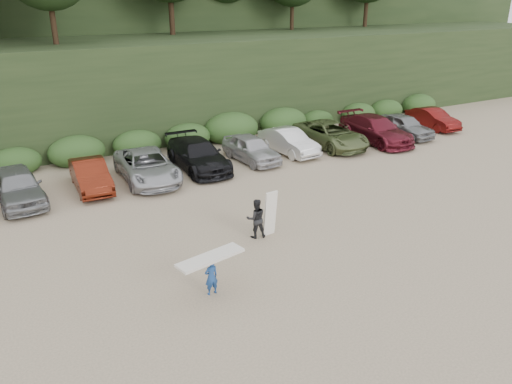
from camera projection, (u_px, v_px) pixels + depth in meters
ground at (308, 249)px, 18.29m from camera, size 120.00×120.00×0.00m
parked_cars at (176, 161)px, 25.57m from camera, size 39.48×6.19×1.63m
child_surfer at (211, 269)px, 15.20m from camera, size 2.27×1.04×1.32m
adult_surfer at (257, 218)px, 18.90m from camera, size 1.25×0.76×1.83m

